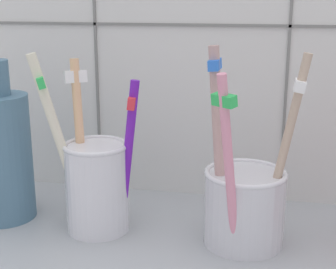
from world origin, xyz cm
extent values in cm
cube|color=#9EA3A8|center=(0.00, 0.00, 1.00)|extent=(64.00, 22.00, 2.00)
cube|color=silver|center=(0.00, 12.00, 22.50)|extent=(64.00, 2.00, 45.00)
cube|color=gray|center=(-10.67, 10.90, 22.50)|extent=(0.30, 0.20, 45.00)
cube|color=gray|center=(10.67, 10.90, 22.50)|extent=(0.30, 0.20, 45.00)
cube|color=gray|center=(0.00, 10.90, 21.54)|extent=(64.00, 0.20, 0.30)
cylinder|color=silver|center=(-7.18, -0.41, 6.36)|extent=(6.19, 6.19, 8.72)
torus|color=silver|center=(-7.18, -0.41, 10.72)|extent=(6.38, 6.38, 0.50)
cylinder|color=beige|center=(-10.14, -1.33, 11.03)|extent=(5.11, 3.18, 17.48)
cube|color=green|center=(-11.44, -1.98, 17.08)|extent=(1.78, 2.40, 1.11)
cylinder|color=#EAB686|center=(-9.03, 0.74, 10.63)|extent=(2.12, 2.45, 16.53)
cube|color=white|center=(-9.37, 1.20, 17.13)|extent=(2.20, 1.90, 1.20)
cylinder|color=#6619B3|center=(-4.03, -0.40, 9.78)|extent=(2.67, 1.15, 14.86)
cube|color=#E5333F|center=(-3.44, -0.33, 15.10)|extent=(1.00, 2.00, 1.18)
cylinder|color=silver|center=(7.18, -0.41, 5.48)|extent=(7.49, 7.49, 6.95)
torus|color=silver|center=(7.18, -0.41, 8.95)|extent=(7.62, 7.62, 0.50)
cylinder|color=tan|center=(10.39, -0.56, 11.22)|extent=(3.80, 0.84, 17.76)
cube|color=white|center=(11.38, -0.57, 17.30)|extent=(1.07, 2.04, 1.06)
cylinder|color=pink|center=(5.96, -4.02, 10.59)|extent=(2.66, 3.14, 16.50)
cube|color=green|center=(5.41, -4.73, 16.63)|extent=(2.25, 2.04, 1.06)
cylinder|color=#BF9792|center=(4.72, -0.84, 11.47)|extent=(2.33, 1.03, 18.20)
cube|color=blue|center=(4.18, -0.82, 18.91)|extent=(1.04, 2.41, 0.96)
cylinder|color=slate|center=(-17.87, 0.84, 8.53)|extent=(6.43, 6.43, 13.06)
camera|label=1|loc=(8.80, -43.73, 24.66)|focal=53.61mm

